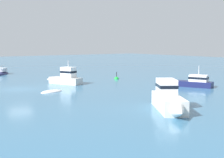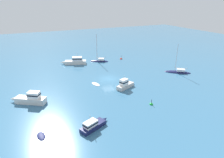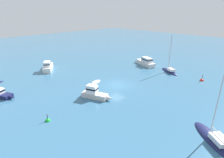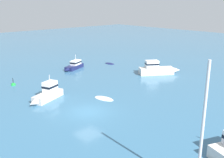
{
  "view_description": "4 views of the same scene",
  "coord_description": "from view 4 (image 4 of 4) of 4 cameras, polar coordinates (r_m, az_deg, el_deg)",
  "views": [
    {
      "loc": [
        12.68,
        33.84,
        4.89
      ],
      "look_at": [
        -7.81,
        5.59,
        1.07
      ],
      "focal_mm": 54.23,
      "sensor_mm": 36.0,
      "label": 1
    },
    {
      "loc": [
        -38.23,
        16.7,
        16.72
      ],
      "look_at": [
        -3.94,
        0.87,
        1.52
      ],
      "focal_mm": 31.7,
      "sensor_mm": 36.0,
      "label": 2
    },
    {
      "loc": [
        -21.29,
        -20.41,
        12.55
      ],
      "look_at": [
        -1.58,
        -0.44,
        1.7
      ],
      "focal_mm": 28.49,
      "sensor_mm": 36.0,
      "label": 3
    },
    {
      "loc": [
        20.22,
        -14.98,
        10.66
      ],
      "look_at": [
        -1.3,
        4.46,
        2.33
      ],
      "focal_mm": 42.82,
      "sensor_mm": 36.0,
      "label": 4
    }
  ],
  "objects": [
    {
      "name": "powerboat",
      "position": [
        44.97,
        -8.04,
        2.89
      ],
      "size": [
        2.87,
        4.82,
        2.35
      ],
      "rotation": [
        0.0,
        0.0,
        5.13
      ],
      "color": "#191E4C",
      "rests_on": "ground"
    },
    {
      "name": "motor_cruiser_1",
      "position": [
        41.62,
        9.67,
        2.1
      ],
      "size": [
        4.65,
        6.15,
        2.18
      ],
      "rotation": [
        0.0,
        0.0,
        0.99
      ],
      "color": "silver",
      "rests_on": "ground"
    },
    {
      "name": "rib",
      "position": [
        48.24,
        -0.52,
        3.26
      ],
      "size": [
        2.14,
        1.21,
        0.35
      ],
      "rotation": [
        0.0,
        0.0,
        0.09
      ],
      "color": "#191E4C",
      "rests_on": "ground"
    },
    {
      "name": "ground_plane",
      "position": [
        27.32,
        -5.16,
        -7.0
      ],
      "size": [
        160.0,
        160.0,
        0.0
      ],
      "primitive_type": "plane",
      "color": "teal"
    },
    {
      "name": "powerboat_1",
      "position": [
        31.19,
        -13.6,
        -2.97
      ],
      "size": [
        2.87,
        5.03,
        2.79
      ],
      "rotation": [
        0.0,
        0.0,
        5.1
      ],
      "color": "silver",
      "rests_on": "ground"
    },
    {
      "name": "tender",
      "position": [
        30.79,
        -1.75,
        -4.23
      ],
      "size": [
        2.71,
        1.73,
        0.4
      ],
      "rotation": [
        0.0,
        0.0,
        0.25
      ],
      "color": "white",
      "rests_on": "ground"
    },
    {
      "name": "channel_buoy",
      "position": [
        38.14,
        -20.3,
        -1.21
      ],
      "size": [
        0.61,
        0.61,
        1.25
      ],
      "color": "green",
      "rests_on": "ground"
    }
  ]
}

